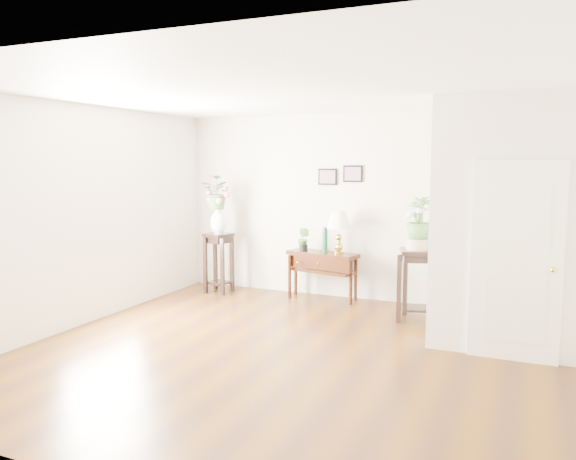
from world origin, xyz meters
The scene contains 20 objects.
floor centered at (0.00, 0.00, 0.00)m, with size 6.00×5.50×0.02m, color #532F0C.
ceiling centered at (0.00, 0.00, 2.80)m, with size 6.00×5.50×0.02m, color white.
wall_back centered at (0.00, 2.75, 1.40)m, with size 6.00×0.02×2.80m, color beige.
wall_front centered at (0.00, -2.75, 1.40)m, with size 6.00×0.02×2.80m, color beige.
wall_left centered at (-3.00, 0.00, 1.40)m, with size 0.02×5.50×2.80m, color beige.
partition centered at (2.10, 1.77, 1.40)m, with size 1.80×1.95×2.80m, color beige.
door centered at (2.10, 0.78, 1.05)m, with size 0.90×0.05×2.10m, color silver.
art_print_left centered at (-0.65, 2.73, 1.85)m, with size 0.30×0.02×0.25m, color black.
art_print_right centered at (-0.25, 2.73, 1.90)m, with size 0.30×0.02×0.25m, color black.
wall_ornament centered at (1.16, 1.90, 2.05)m, with size 0.51×0.51×0.07m, color tan.
console_table centered at (-0.63, 2.45, 0.36)m, with size 1.09×0.36×0.73m, color black.
table_lamp centered at (-0.37, 2.45, 1.08)m, with size 0.36×0.36×0.64m, color #A89632.
green_vase centered at (-0.59, 2.45, 0.90)m, with size 0.08×0.08×0.38m, color #104A2C.
potted_plant centered at (-0.93, 2.45, 0.90)m, with size 0.19×0.15×0.34m, color #477F37.
plant_stand_a centered at (-2.31, 2.25, 0.48)m, with size 0.37×0.37×0.95m, color black.
porcelain_vase centered at (-2.31, 2.25, 1.18)m, with size 0.25×0.25×0.43m, color white, non-canonical shape.
lily_arrangement centered at (-2.31, 2.25, 1.63)m, with size 0.50×0.43×0.55m, color #477F37.
plant_stand_b centered at (0.90, 1.87, 0.47)m, with size 0.44×0.44×0.94m, color black.
ceramic_bowl centered at (0.90, 1.87, 1.02)m, with size 0.32×0.32×0.14m, color tan.
narcissus centered at (0.90, 1.87, 1.35)m, with size 0.32×0.32×0.57m, color #477F37.
Camera 1 is at (2.20, -5.40, 2.08)m, focal length 35.00 mm.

